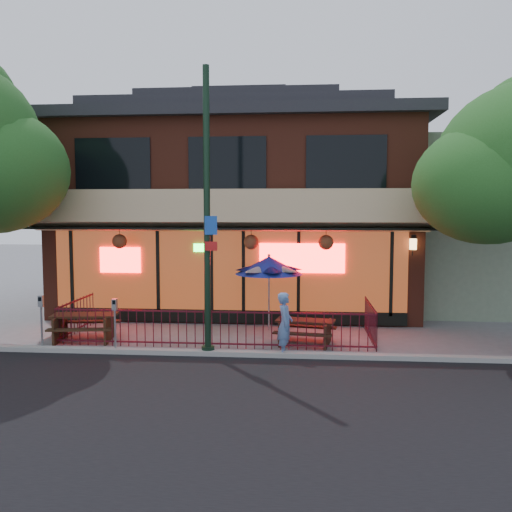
{
  "coord_description": "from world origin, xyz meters",
  "views": [
    {
      "loc": [
        2.32,
        -13.41,
        3.58
      ],
      "look_at": [
        0.99,
        2.0,
        2.25
      ],
      "focal_mm": 38.0,
      "sensor_mm": 36.0,
      "label": 1
    }
  ],
  "objects_px": {
    "street_light": "(207,227)",
    "pedestrian": "(285,324)",
    "picnic_table_left": "(85,323)",
    "picnic_table_right": "(305,328)",
    "parking_meter_near": "(115,316)",
    "patio_umbrella": "(269,265)",
    "parking_meter_far": "(41,313)"
  },
  "relations": [
    {
      "from": "street_light",
      "to": "pedestrian",
      "type": "relative_size",
      "value": 4.47
    },
    {
      "from": "picnic_table_left",
      "to": "street_light",
      "type": "bearing_deg",
      "value": -17.02
    },
    {
      "from": "street_light",
      "to": "picnic_table_right",
      "type": "xyz_separation_m",
      "value": [
        2.41,
        1.23,
        -2.72
      ]
    },
    {
      "from": "street_light",
      "to": "picnic_table_right",
      "type": "distance_m",
      "value": 3.83
    },
    {
      "from": "pedestrian",
      "to": "parking_meter_near",
      "type": "xyz_separation_m",
      "value": [
        -4.23,
        -0.13,
        0.14
      ]
    },
    {
      "from": "patio_umbrella",
      "to": "parking_meter_far",
      "type": "bearing_deg",
      "value": -153.42
    },
    {
      "from": "pedestrian",
      "to": "parking_meter_far",
      "type": "xyz_separation_m",
      "value": [
        -6.17,
        -0.06,
        0.17
      ]
    },
    {
      "from": "parking_meter_near",
      "to": "parking_meter_far",
      "type": "distance_m",
      "value": 1.95
    },
    {
      "from": "patio_umbrella",
      "to": "parking_meter_far",
      "type": "height_order",
      "value": "patio_umbrella"
    },
    {
      "from": "street_light",
      "to": "parking_meter_far",
      "type": "relative_size",
      "value": 4.96
    },
    {
      "from": "street_light",
      "to": "pedestrian",
      "type": "xyz_separation_m",
      "value": [
        1.9,
        0.05,
        -2.37
      ]
    },
    {
      "from": "street_light",
      "to": "patio_umbrella",
      "type": "relative_size",
      "value": 3.07
    },
    {
      "from": "patio_umbrella",
      "to": "pedestrian",
      "type": "distance_m",
      "value": 3.04
    },
    {
      "from": "picnic_table_left",
      "to": "parking_meter_far",
      "type": "xyz_separation_m",
      "value": [
        -0.67,
        -1.11,
        0.47
      ]
    },
    {
      "from": "parking_meter_near",
      "to": "patio_umbrella",
      "type": "bearing_deg",
      "value": 38.17
    },
    {
      "from": "picnic_table_right",
      "to": "parking_meter_far",
      "type": "relative_size",
      "value": 1.22
    },
    {
      "from": "picnic_table_right",
      "to": "parking_meter_near",
      "type": "relative_size",
      "value": 1.26
    },
    {
      "from": "picnic_table_left",
      "to": "picnic_table_right",
      "type": "height_order",
      "value": "picnic_table_left"
    },
    {
      "from": "parking_meter_near",
      "to": "parking_meter_far",
      "type": "bearing_deg",
      "value": 177.79
    },
    {
      "from": "parking_meter_far",
      "to": "picnic_table_left",
      "type": "bearing_deg",
      "value": 58.77
    },
    {
      "from": "street_light",
      "to": "patio_umbrella",
      "type": "xyz_separation_m",
      "value": [
        1.33,
        2.8,
        -1.2
      ]
    },
    {
      "from": "picnic_table_left",
      "to": "parking_meter_far",
      "type": "relative_size",
      "value": 1.34
    },
    {
      "from": "picnic_table_right",
      "to": "parking_meter_near",
      "type": "bearing_deg",
      "value": -164.53
    },
    {
      "from": "picnic_table_left",
      "to": "picnic_table_right",
      "type": "relative_size",
      "value": 1.1
    },
    {
      "from": "patio_umbrella",
      "to": "parking_meter_near",
      "type": "bearing_deg",
      "value": -141.83
    },
    {
      "from": "pedestrian",
      "to": "picnic_table_left",
      "type": "bearing_deg",
      "value": 81.45
    },
    {
      "from": "picnic_table_right",
      "to": "street_light",
      "type": "bearing_deg",
      "value": -152.87
    },
    {
      "from": "street_light",
      "to": "picnic_table_right",
      "type": "height_order",
      "value": "street_light"
    },
    {
      "from": "street_light",
      "to": "parking_meter_near",
      "type": "height_order",
      "value": "street_light"
    },
    {
      "from": "picnic_table_left",
      "to": "parking_meter_near",
      "type": "xyz_separation_m",
      "value": [
        1.27,
        -1.18,
        0.44
      ]
    },
    {
      "from": "picnic_table_left",
      "to": "patio_umbrella",
      "type": "relative_size",
      "value": 0.83
    },
    {
      "from": "pedestrian",
      "to": "parking_meter_far",
      "type": "distance_m",
      "value": 6.18
    }
  ]
}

